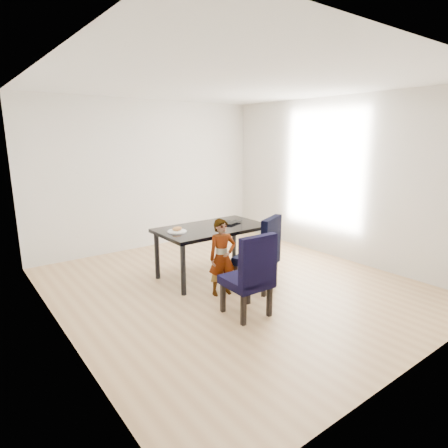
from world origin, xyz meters
TOP-DOWN VIEW (x-y plane):
  - floor at (0.00, 0.00)m, footprint 4.50×5.00m
  - ceiling at (0.00, 0.00)m, footprint 4.50×5.00m
  - wall_back at (0.00, 2.50)m, footprint 4.50×0.01m
  - wall_front at (0.00, -2.50)m, footprint 4.50×0.01m
  - wall_left at (-2.25, 0.00)m, footprint 0.01×5.00m
  - wall_right at (2.25, 0.00)m, footprint 0.01×5.00m
  - dining_table at (0.00, 0.50)m, footprint 1.60×0.90m
  - chair_left at (-0.42, -0.78)m, footprint 0.50×0.52m
  - chair_right at (0.18, -0.28)m, footprint 0.66×0.67m
  - child at (-0.29, -0.15)m, footprint 0.42×0.33m
  - plate at (-0.56, 0.55)m, footprint 0.32×0.32m
  - sandwich at (-0.56, 0.55)m, footprint 0.16×0.10m
  - laptop at (0.38, 0.53)m, footprint 0.38×0.30m
  - cable_tangle at (0.24, 0.49)m, footprint 0.21×0.21m

SIDE VIEW (x-z plane):
  - floor at x=0.00m, z-range -0.01..0.00m
  - dining_table at x=0.00m, z-range 0.00..0.75m
  - chair_left at x=-0.42m, z-range 0.00..1.00m
  - child at x=-0.29m, z-range 0.00..1.02m
  - chair_right at x=0.18m, z-range 0.00..1.02m
  - cable_tangle at x=0.24m, z-range 0.75..0.76m
  - plate at x=-0.56m, z-range 0.75..0.76m
  - laptop at x=0.38m, z-range 0.75..0.78m
  - sandwich at x=-0.56m, z-range 0.76..0.83m
  - wall_back at x=0.00m, z-range 0.00..2.70m
  - wall_front at x=0.00m, z-range 0.00..2.70m
  - wall_left at x=-2.25m, z-range 0.00..2.70m
  - wall_right at x=2.25m, z-range 0.00..2.70m
  - ceiling at x=0.00m, z-range 2.70..2.71m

